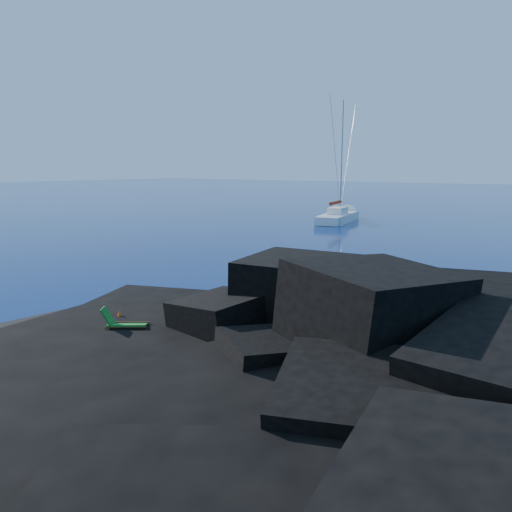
{
  "coord_description": "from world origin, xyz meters",
  "views": [
    {
      "loc": [
        19.7,
        -10.55,
        6.49
      ],
      "look_at": [
        4.64,
        9.58,
        2.0
      ],
      "focal_mm": 35.0,
      "sensor_mm": 36.0,
      "label": 1
    }
  ],
  "objects_px": {
    "deck_chair": "(127,319)",
    "sailboat": "(339,222)",
    "sunbather": "(121,322)",
    "marker_cone": "(119,316)"
  },
  "relations": [
    {
      "from": "deck_chair",
      "to": "sailboat",
      "type": "bearing_deg",
      "value": 69.51
    },
    {
      "from": "sailboat",
      "to": "deck_chair",
      "type": "xyz_separation_m",
      "value": [
        13.43,
        -42.6,
        0.91
      ]
    },
    {
      "from": "sunbather",
      "to": "deck_chair",
      "type": "bearing_deg",
      "value": -19.52
    },
    {
      "from": "deck_chair",
      "to": "sunbather",
      "type": "relative_size",
      "value": 0.96
    },
    {
      "from": "sailboat",
      "to": "deck_chair",
      "type": "relative_size",
      "value": 8.85
    },
    {
      "from": "marker_cone",
      "to": "deck_chair",
      "type": "bearing_deg",
      "value": -27.1
    },
    {
      "from": "sailboat",
      "to": "deck_chair",
      "type": "bearing_deg",
      "value": -84.74
    },
    {
      "from": "sailboat",
      "to": "deck_chair",
      "type": "distance_m",
      "value": 44.67
    },
    {
      "from": "sailboat",
      "to": "sunbather",
      "type": "relative_size",
      "value": 8.53
    },
    {
      "from": "marker_cone",
      "to": "sunbather",
      "type": "bearing_deg",
      "value": -30.38
    }
  ]
}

